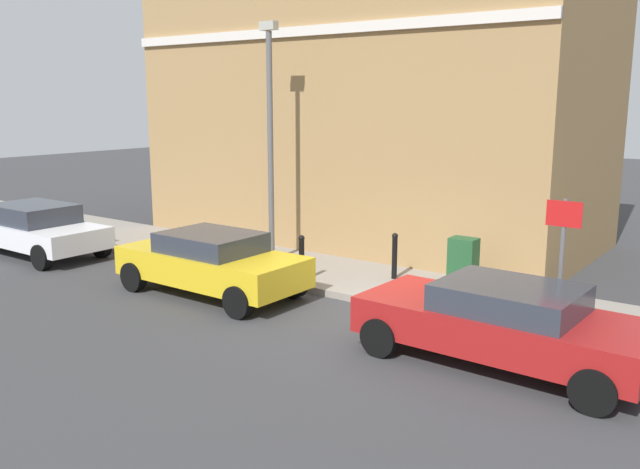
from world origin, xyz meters
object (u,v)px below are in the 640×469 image
at_px(car_white, 34,228).
at_px(lamppost, 270,133).
at_px(car_red, 502,322).
at_px(bollard_far_kerb, 302,257).
at_px(street_sign, 562,245).
at_px(utility_cabinet, 463,267).
at_px(car_yellow, 211,262).
at_px(bollard_near_cabinet, 395,254).

bearing_deg(car_white, lamppost, -154.58).
distance_m(car_red, car_white, 12.93).
height_order(bollard_far_kerb, lamppost, lamppost).
xyz_separation_m(car_red, street_sign, (1.74, -0.32, 0.96)).
bearing_deg(utility_cabinet, street_sign, -117.06).
distance_m(car_red, car_yellow, 6.43).
bearing_deg(bollard_near_cabinet, bollard_far_kerb, 132.77).
height_order(utility_cabinet, bollard_far_kerb, utility_cabinet).
relative_size(car_white, street_sign, 1.93).
height_order(car_yellow, bollard_near_cabinet, car_yellow).
height_order(utility_cabinet, lamppost, lamppost).
xyz_separation_m(car_red, bollard_far_kerb, (1.62, 5.20, -0.00)).
bearing_deg(street_sign, bollard_near_cabinet, 72.20).
height_order(bollard_far_kerb, street_sign, street_sign).
bearing_deg(car_yellow, car_white, 1.38).
xyz_separation_m(car_yellow, lamppost, (2.67, 0.59, 2.59)).
bearing_deg(lamppost, car_white, 115.18).
bearing_deg(car_yellow, bollard_near_cabinet, -132.80).
height_order(car_white, bollard_far_kerb, car_white).
bearing_deg(car_white, bollard_far_kerb, -167.79).
relative_size(car_yellow, bollard_far_kerb, 4.05).
height_order(utility_cabinet, street_sign, street_sign).
bearing_deg(utility_cabinet, lamppost, 91.94).
height_order(car_red, lamppost, lamppost).
bearing_deg(car_white, car_yellow, -178.77).
bearing_deg(bollard_far_kerb, street_sign, -88.69).
relative_size(car_red, bollard_near_cabinet, 4.33).
xyz_separation_m(car_white, bollard_far_kerb, (1.64, -7.73, -0.01)).
distance_m(car_yellow, bollard_near_cabinet, 4.03).
xyz_separation_m(bollard_near_cabinet, lamppost, (-0.27, 3.35, 2.60)).
relative_size(car_yellow, street_sign, 1.83).
distance_m(car_yellow, bollard_far_kerb, 1.96).
xyz_separation_m(car_white, street_sign, (1.77, -13.25, 0.94)).
height_order(car_red, car_yellow, car_yellow).
relative_size(car_yellow, car_white, 0.95).
distance_m(utility_cabinet, street_sign, 2.78).
height_order(car_white, bollard_near_cabinet, car_white).
bearing_deg(utility_cabinet, bollard_far_kerb, 112.23).
distance_m(car_yellow, car_white, 6.50).
height_order(car_red, car_white, car_white).
xyz_separation_m(car_red, lamppost, (2.76, 7.02, 2.60)).
bearing_deg(bollard_near_cabinet, utility_cabinet, -93.41).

